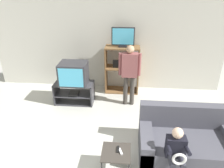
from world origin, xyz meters
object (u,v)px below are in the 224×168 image
at_px(remote_control_white, 121,151).
at_px(person_standing_adult, 130,70).
at_px(snack_table, 116,154).
at_px(person_seated_child, 176,152).
at_px(television_main, 74,73).
at_px(couch, 187,141).
at_px(television_flat, 123,38).
at_px(tv_stand, 74,93).
at_px(remote_control_black, 118,149).
at_px(media_shelf, 122,69).

height_order(remote_control_white, person_standing_adult, person_standing_adult).
xyz_separation_m(snack_table, person_seated_child, (0.92, -0.02, 0.15)).
bearing_deg(television_main, person_seated_child, -46.26).
relative_size(couch, person_seated_child, 1.90).
xyz_separation_m(television_flat, snack_table, (0.03, -2.96, -1.16)).
distance_m(tv_stand, person_standing_adult, 1.54).
height_order(television_flat, remote_control_black, television_flat).
relative_size(television_flat, remote_control_black, 4.13).
relative_size(media_shelf, couch, 0.76).
height_order(tv_stand, couch, couch).
height_order(remote_control_black, person_standing_adult, person_standing_adult).
relative_size(snack_table, person_standing_adult, 0.30).
bearing_deg(person_standing_adult, snack_table, -94.20).
relative_size(media_shelf, remote_control_white, 9.02).
bearing_deg(tv_stand, television_flat, 32.03).
relative_size(tv_stand, television_main, 1.47).
bearing_deg(person_seated_child, television_main, 133.74).
xyz_separation_m(remote_control_white, person_standing_adult, (0.09, 2.22, 0.49)).
height_order(television_main, snack_table, television_main).
relative_size(tv_stand, remote_control_black, 6.80).
distance_m(snack_table, person_standing_adult, 2.31).
bearing_deg(remote_control_white, person_seated_child, -21.41).
bearing_deg(tv_stand, television_main, -35.20).
height_order(media_shelf, snack_table, media_shelf).
height_order(tv_stand, snack_table, tv_stand).
height_order(remote_control_black, remote_control_white, same).
bearing_deg(couch, person_seated_child, -119.35).
bearing_deg(snack_table, tv_stand, 118.95).
bearing_deg(television_main, tv_stand, 144.80).
bearing_deg(snack_table, television_flat, 90.67).
height_order(television_flat, person_seated_child, television_flat).
xyz_separation_m(remote_control_black, remote_control_white, (0.04, -0.04, 0.00)).
xyz_separation_m(television_main, television_flat, (1.17, 0.76, 0.73)).
xyz_separation_m(remote_control_black, person_standing_adult, (0.14, 2.18, 0.49)).
relative_size(television_main, media_shelf, 0.51).
bearing_deg(snack_table, person_standing_adult, 85.80).
bearing_deg(couch, tv_stand, 146.03).
height_order(remote_control_black, person_seated_child, person_seated_child).
bearing_deg(television_flat, tv_stand, -147.97).
bearing_deg(television_main, television_flat, 33.11).
bearing_deg(media_shelf, television_flat, 20.20).
distance_m(person_standing_adult, person_seated_child, 2.41).
distance_m(media_shelf, person_standing_adult, 0.80).
bearing_deg(tv_stand, media_shelf, 32.13).
bearing_deg(television_flat, media_shelf, -159.80).
xyz_separation_m(snack_table, remote_control_white, (0.07, 0.01, 0.06)).
relative_size(television_main, remote_control_white, 4.62).
height_order(snack_table, person_seated_child, person_seated_child).
xyz_separation_m(tv_stand, person_standing_adult, (1.39, 0.02, 0.66)).
relative_size(television_flat, snack_table, 1.29).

